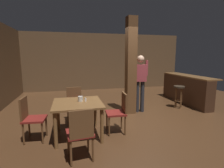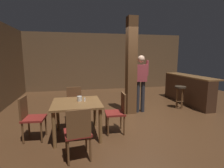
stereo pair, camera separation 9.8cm
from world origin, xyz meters
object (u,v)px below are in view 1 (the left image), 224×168
at_px(chair_west, 30,116).
at_px(bar_stool_near, 179,92).
at_px(chair_east, 119,110).
at_px(chair_north, 75,103).
at_px(chair_south, 80,132).
at_px(dining_table, 78,108).
at_px(salt_shaker, 86,100).
at_px(bar_counter, 185,89).
at_px(standing_person, 140,80).
at_px(napkin_cup, 80,99).

xyz_separation_m(chair_west, bar_stool_near, (4.26, 1.26, 0.04)).
height_order(chair_east, bar_stool_near, chair_east).
distance_m(chair_north, chair_south, 1.78).
relative_size(dining_table, chair_east, 1.13).
bearing_deg(salt_shaker, bar_stool_near, 21.80).
bearing_deg(chair_south, bar_counter, 34.54).
bearing_deg(chair_south, chair_west, 134.17).
distance_m(standing_person, bar_stool_near, 1.47).
distance_m(chair_north, chair_west, 1.22).
relative_size(chair_south, salt_shaker, 11.97).
distance_m(napkin_cup, standing_person, 2.20).
bearing_deg(standing_person, dining_table, -147.33).
height_order(chair_east, napkin_cup, chair_east).
bearing_deg(bar_counter, chair_west, -160.10).
relative_size(chair_north, bar_counter, 0.37).
xyz_separation_m(chair_east, bar_counter, (3.04, 1.82, 0.01)).
relative_size(chair_north, chair_south, 1.00).
xyz_separation_m(chair_west, salt_shaker, (1.11, 0.00, 0.28)).
bearing_deg(standing_person, salt_shaker, -145.61).
height_order(chair_south, napkin_cup, chair_south).
distance_m(dining_table, chair_west, 0.94).
bearing_deg(standing_person, chair_east, -129.22).
bearing_deg(bar_counter, chair_south, -145.46).
xyz_separation_m(dining_table, chair_east, (0.90, -0.02, -0.12)).
height_order(chair_south, salt_shaker, chair_south).
bearing_deg(dining_table, chair_west, 178.02).
distance_m(chair_north, salt_shaker, 0.90).
relative_size(chair_east, bar_counter, 0.37).
bearing_deg(salt_shaker, chair_west, -179.93).
distance_m(dining_table, bar_stool_near, 3.57).
xyz_separation_m(chair_west, bar_counter, (4.88, 1.77, 0.01)).
xyz_separation_m(chair_east, napkin_cup, (-0.84, 0.09, 0.29)).
height_order(dining_table, salt_shaker, salt_shaker).
bearing_deg(bar_counter, bar_stool_near, -141.00).
xyz_separation_m(chair_north, bar_stool_near, (3.36, 0.43, 0.04)).
distance_m(chair_north, napkin_cup, 0.84).
xyz_separation_m(dining_table, chair_north, (-0.04, 0.86, -0.12)).
distance_m(standing_person, bar_counter, 2.16).
relative_size(chair_west, napkin_cup, 8.21).
distance_m(chair_west, standing_person, 3.14).
relative_size(chair_east, standing_person, 0.52).
relative_size(chair_north, chair_east, 1.00).
bearing_deg(bar_stool_near, chair_north, -172.66).
bearing_deg(napkin_cup, bar_stool_near, 20.50).
bearing_deg(bar_counter, standing_person, -164.35).
bearing_deg(chair_north, salt_shaker, -75.75).
distance_m(chair_west, napkin_cup, 1.04).
xyz_separation_m(chair_east, standing_person, (1.02, 1.25, 0.50)).
height_order(dining_table, chair_south, chair_south).
distance_m(chair_north, standing_person, 2.06).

